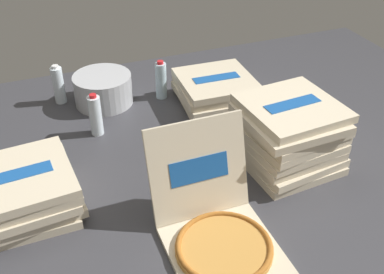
{
  "coord_description": "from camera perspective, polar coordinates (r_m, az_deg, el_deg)",
  "views": [
    {
      "loc": [
        -0.63,
        -1.42,
        1.27
      ],
      "look_at": [
        -0.04,
        0.1,
        0.14
      ],
      "focal_mm": 43.52,
      "sensor_mm": 36.0,
      "label": 1
    }
  ],
  "objects": [
    {
      "name": "ice_bucket",
      "position": [
        2.52,
        -10.84,
        5.76
      ],
      "size": [
        0.31,
        0.31,
        0.16
      ],
      "primitive_type": "cylinder",
      "color": "#B7BABF",
      "rests_on": "ground_plane"
    },
    {
      "name": "open_pizza_box",
      "position": [
        1.68,
        3.13,
        -11.1
      ],
      "size": [
        0.38,
        0.49,
        0.38
      ],
      "color": "beige",
      "rests_on": "ground_plane"
    },
    {
      "name": "water_bottle_2",
      "position": [
        2.25,
        -11.75,
        2.62
      ],
      "size": [
        0.06,
        0.06,
        0.21
      ],
      "color": "white",
      "rests_on": "ground_plane"
    },
    {
      "name": "pizza_stack_left_near",
      "position": [
        2.48,
        2.97,
        5.69
      ],
      "size": [
        0.42,
        0.43,
        0.15
      ],
      "color": "beige",
      "rests_on": "ground_plane"
    },
    {
      "name": "water_bottle_1",
      "position": [
        2.52,
        -3.82,
        6.95
      ],
      "size": [
        0.06,
        0.06,
        0.21
      ],
      "color": "silver",
      "rests_on": "ground_plane"
    },
    {
      "name": "pizza_stack_center_far",
      "position": [
        1.89,
        -20.01,
        -6.42
      ],
      "size": [
        0.43,
        0.43,
        0.18
      ],
      "color": "beige",
      "rests_on": "ground_plane"
    },
    {
      "name": "ground_plane",
      "position": [
        2.01,
        2.01,
        -4.81
      ],
      "size": [
        3.2,
        2.4,
        0.02
      ],
      "primitive_type": "cube",
      "color": "#38383D"
    },
    {
      "name": "water_bottle_0",
      "position": [
        2.57,
        -16.05,
        6.16
      ],
      "size": [
        0.06,
        0.06,
        0.21
      ],
      "color": "white",
      "rests_on": "ground_plane"
    },
    {
      "name": "pizza_stack_left_mid",
      "position": [
        2.03,
        11.69,
        0.27
      ],
      "size": [
        0.43,
        0.44,
        0.29
      ],
      "color": "beige",
      "rests_on": "ground_plane"
    }
  ]
}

